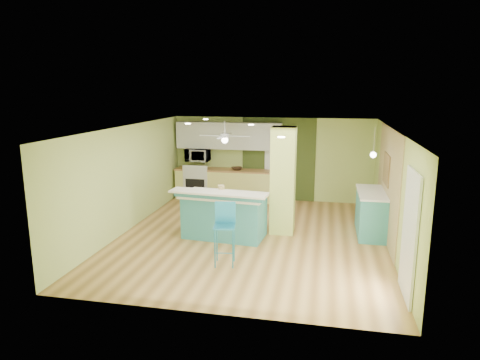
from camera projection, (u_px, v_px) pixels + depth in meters
name	position (u px, v px, depth m)	size (l,w,h in m)	color
floor	(251.00, 237.00, 9.84)	(6.00, 7.00, 0.01)	olive
ceiling	(252.00, 128.00, 9.31)	(6.00, 7.00, 0.01)	white
wall_back	(272.00, 159.00, 12.93)	(6.00, 0.01, 2.50)	#B7CC6D
wall_front	(210.00, 236.00, 6.22)	(6.00, 0.01, 2.50)	#B7CC6D
wall_left	(127.00, 178.00, 10.16)	(0.01, 7.00, 2.50)	#B7CC6D
wall_right	(392.00, 190.00, 8.98)	(0.01, 7.00, 2.50)	#B7CC6D
wood_panel	(388.00, 184.00, 9.56)	(0.02, 3.40, 2.50)	#9C8659
olive_accent	(278.00, 159.00, 12.87)	(2.20, 0.02, 2.50)	#3D4C1E
interior_door	(278.00, 168.00, 12.90)	(0.82, 0.05, 2.00)	white
french_door	(409.00, 235.00, 6.83)	(0.04, 1.08, 2.10)	white
column	(283.00, 181.00, 9.92)	(0.55, 0.55, 2.50)	#B8C95D
kitchen_run	(228.00, 184.00, 13.06)	(3.25, 0.63, 0.94)	#E3DF76
stove	(198.00, 184.00, 13.24)	(0.76, 0.66, 1.08)	silver
upper_cabinets	(229.00, 136.00, 12.86)	(3.20, 0.34, 0.80)	silver
microwave	(198.00, 155.00, 13.06)	(0.70, 0.48, 0.39)	white
ceiling_fan	(225.00, 136.00, 11.53)	(1.41, 1.41, 0.61)	silver
pendant_lamp	(373.00, 155.00, 9.64)	(0.14, 0.14, 0.69)	silver
wall_decor	(387.00, 169.00, 9.69)	(0.03, 0.90, 0.70)	brown
peninsula	(224.00, 214.00, 9.74)	(2.19, 1.33, 1.15)	teal
bar_stool	(225.00, 223.00, 8.20)	(0.45, 0.45, 1.22)	teal
side_counter	(371.00, 213.00, 9.95)	(0.67, 1.58, 1.02)	teal
fruit_bowl	(237.00, 169.00, 12.86)	(0.34, 0.34, 0.08)	#362316
canister	(221.00, 188.00, 9.90)	(0.15, 0.15, 0.15)	gold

